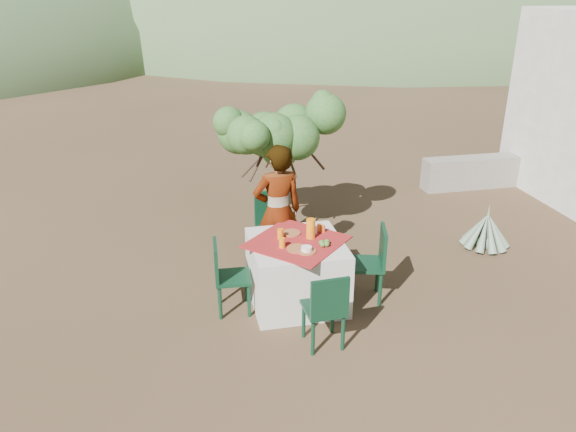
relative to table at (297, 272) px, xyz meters
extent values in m
plane|color=#3B2B1B|center=(0.69, -0.33, -0.38)|extent=(160.00, 160.00, 0.00)
cube|color=white|center=(0.00, 0.00, 0.00)|extent=(1.02, 1.02, 0.75)
cube|color=#B0192B|center=(0.00, 0.00, 0.38)|extent=(1.30, 1.30, 0.01)
cylinder|color=black|center=(-0.21, 0.78, -0.15)|extent=(0.05, 0.05, 0.46)
cylinder|color=black|center=(0.13, 0.82, -0.15)|extent=(0.05, 0.05, 0.46)
cylinder|color=black|center=(-0.25, 1.13, -0.15)|extent=(0.05, 0.05, 0.46)
cylinder|color=black|center=(0.10, 1.16, -0.15)|extent=(0.05, 0.05, 0.46)
cube|color=black|center=(-0.06, 0.97, 0.08)|extent=(0.48, 0.48, 0.04)
cube|color=black|center=(-0.08, 1.17, 0.33)|extent=(0.43, 0.09, 0.45)
cylinder|color=black|center=(0.23, -0.69, -0.17)|extent=(0.04, 0.04, 0.41)
cylinder|color=black|center=(-0.09, -0.71, -0.17)|extent=(0.04, 0.04, 0.41)
cylinder|color=black|center=(0.24, -1.00, -0.17)|extent=(0.04, 0.04, 0.41)
cylinder|color=black|center=(-0.07, -1.02, -0.17)|extent=(0.04, 0.04, 0.41)
cube|color=black|center=(0.08, -0.85, 0.04)|extent=(0.41, 0.41, 0.04)
cube|color=black|center=(0.09, -1.03, 0.26)|extent=(0.39, 0.06, 0.41)
cylinder|color=black|center=(-0.58, -0.21, -0.17)|extent=(0.04, 0.04, 0.41)
cylinder|color=black|center=(-0.56, 0.10, -0.17)|extent=(0.04, 0.04, 0.41)
cylinder|color=black|center=(-0.89, -0.19, -0.17)|extent=(0.04, 0.04, 0.41)
cylinder|color=black|center=(-0.88, 0.12, -0.17)|extent=(0.04, 0.04, 0.41)
cube|color=black|center=(-0.73, -0.05, 0.03)|extent=(0.41, 0.41, 0.04)
cube|color=black|center=(-0.90, -0.04, 0.26)|extent=(0.06, 0.39, 0.41)
cylinder|color=black|center=(0.67, 0.11, -0.16)|extent=(0.04, 0.04, 0.44)
cylinder|color=black|center=(0.58, -0.21, -0.16)|extent=(0.04, 0.04, 0.44)
cylinder|color=black|center=(0.99, 0.02, -0.16)|extent=(0.04, 0.04, 0.44)
cylinder|color=black|center=(0.90, -0.30, -0.16)|extent=(0.04, 0.04, 0.44)
cube|color=black|center=(0.78, -0.10, 0.06)|extent=(0.50, 0.50, 0.04)
cube|color=black|center=(0.96, -0.14, 0.29)|extent=(0.14, 0.40, 0.43)
imported|color=#8C6651|center=(-0.08, 0.69, 0.46)|extent=(0.66, 0.47, 1.68)
cylinder|color=#493324|center=(0.15, 1.69, 0.30)|extent=(0.12, 0.12, 1.36)
sphere|color=#295D22|center=(0.15, 1.69, 0.98)|extent=(0.58, 0.58, 0.58)
sphere|color=#295D22|center=(0.68, 1.69, 1.12)|extent=(0.54, 0.54, 0.54)
sphere|color=#295D22|center=(-0.33, 1.79, 1.07)|extent=(0.50, 0.50, 0.50)
sphere|color=#295D22|center=(0.25, 2.22, 1.17)|extent=(0.52, 0.52, 0.52)
sphere|color=#295D22|center=(0.20, 1.21, 1.02)|extent=(0.46, 0.46, 0.46)
sphere|color=gray|center=(2.86, 0.84, -0.34)|extent=(0.22, 0.22, 0.22)
cone|color=gray|center=(2.86, 0.84, -0.05)|extent=(0.12, 0.12, 0.63)
cone|color=gray|center=(3.00, 0.87, -0.13)|extent=(0.39, 0.18, 0.54)
cone|color=gray|center=(2.96, 0.94, -0.13)|extent=(0.31, 0.32, 0.55)
cone|color=gray|center=(2.88, 0.98, -0.13)|extent=(0.15, 0.38, 0.53)
cone|color=gray|center=(2.79, 0.96, -0.13)|extent=(0.26, 0.36, 0.55)
cone|color=gray|center=(2.73, 0.90, -0.13)|extent=(0.37, 0.24, 0.55)
cone|color=gray|center=(2.73, 0.81, -0.13)|extent=(0.39, 0.18, 0.54)
cone|color=gray|center=(2.77, 0.73, -0.13)|extent=(0.31, 0.32, 0.55)
cone|color=gray|center=(2.85, 0.70, -0.13)|extent=(0.15, 0.38, 0.53)
cone|color=gray|center=(2.93, 0.72, -0.13)|extent=(0.26, 0.36, 0.55)
cone|color=gray|center=(2.99, 0.78, -0.13)|extent=(0.37, 0.24, 0.55)
cube|color=gray|center=(4.29, 3.07, -0.10)|extent=(2.60, 0.35, 0.55)
ellipsoid|color=#435932|center=(12.69, 35.67, -0.38)|extent=(48.00, 48.00, 20.00)
ellipsoid|color=gray|center=(-3.31, 51.67, -0.38)|extent=(60.00, 60.00, 24.00)
ellipsoid|color=gray|center=(28.69, 45.67, -0.38)|extent=(36.00, 36.00, 14.00)
cylinder|color=brown|center=(-0.02, 0.21, 0.39)|extent=(0.22, 0.22, 0.01)
cylinder|color=brown|center=(-0.04, -0.19, 0.39)|extent=(0.23, 0.23, 0.01)
cylinder|color=orange|center=(-0.16, 0.11, 0.44)|extent=(0.07, 0.07, 0.11)
cylinder|color=orange|center=(-0.19, -0.11, 0.44)|extent=(0.07, 0.07, 0.11)
cylinder|color=orange|center=(0.17, 0.06, 0.49)|extent=(0.10, 0.10, 0.22)
cylinder|color=brown|center=(0.04, -0.27, 0.39)|extent=(0.21, 0.21, 0.01)
cylinder|color=white|center=(0.04, -0.27, 0.42)|extent=(0.12, 0.12, 0.04)
cylinder|color=orange|center=(0.35, 0.18, 0.42)|extent=(0.05, 0.05, 0.08)
cylinder|color=orange|center=(0.31, 0.22, 0.42)|extent=(0.05, 0.05, 0.08)
cube|color=white|center=(0.23, 0.14, 0.43)|extent=(0.08, 0.05, 0.10)
sphere|color=#4A7D2D|center=(0.24, -0.16, 0.41)|extent=(0.06, 0.06, 0.06)
sphere|color=#4A7D2D|center=(0.30, -0.15, 0.41)|extent=(0.06, 0.06, 0.06)
sphere|color=#4A7D2D|center=(0.28, -0.20, 0.41)|extent=(0.06, 0.06, 0.06)
sphere|color=#4A7D2D|center=(0.24, -0.20, 0.41)|extent=(0.06, 0.06, 0.06)
camera|label=1|loc=(-1.26, -5.45, 3.07)|focal=35.00mm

